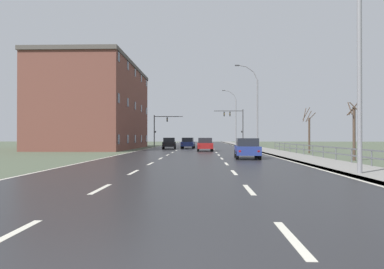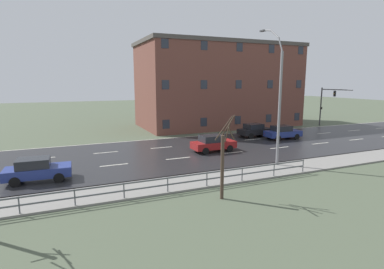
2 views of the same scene
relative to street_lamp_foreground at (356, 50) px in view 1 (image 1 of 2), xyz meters
name	(u,v)px [view 1 (image 1 of 2)]	position (x,y,z in m)	size (l,w,h in m)	color
ground_plane	(197,149)	(-7.47, 36.29, -5.45)	(160.00, 160.00, 0.12)	#4C5642
road_asphalt_strip	(198,146)	(-7.47, 48.29, -5.38)	(14.00, 120.00, 0.03)	#232326
sidewalk_right	(246,146)	(0.96, 48.29, -5.33)	(3.00, 120.00, 0.12)	gray
guardrail	(323,150)	(2.38, 11.49, -4.69)	(0.07, 35.99, 1.00)	#515459
street_lamp_foreground	(356,50)	(0.00, 0.00, 0.00)	(2.31, 0.24, 10.97)	slate
street_lamp_midground	(256,109)	(-0.07, 28.93, -0.23)	(2.86, 0.24, 10.62)	slate
street_lamp_distant	(235,118)	(-0.06, 57.87, 0.08)	(2.87, 0.24, 11.25)	slate
traffic_signal_right	(236,121)	(-0.78, 47.64, -0.95)	(5.13, 0.36, 6.50)	#38383A
traffic_signal_left	(160,125)	(-14.36, 49.19, -1.65)	(5.28, 0.36, 5.62)	#38383A
car_far_left	(169,143)	(-11.31, 34.79, -4.59)	(2.02, 4.20, 1.57)	black
car_mid_centre	(205,144)	(-6.34, 26.65, -4.59)	(1.91, 4.14, 1.57)	maroon
car_near_right	(188,143)	(-8.76, 36.80, -4.59)	(1.97, 4.17, 1.57)	navy
car_far_right	(247,148)	(-3.19, 11.99, -4.59)	(1.99, 4.18, 1.57)	navy
brick_building	(96,107)	(-21.84, 35.45, 0.60)	(11.43, 23.06, 11.96)	brown
bare_tree_near	(354,129)	(4.10, 10.13, -3.18)	(1.02, 1.06, 4.85)	#423328
bare_tree_mid	(309,132)	(4.34, 21.78, -3.23)	(1.36, 0.88, 4.79)	#423328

